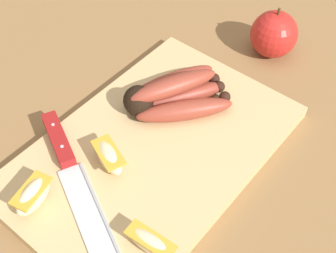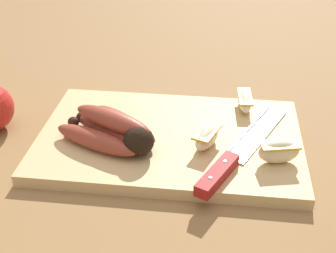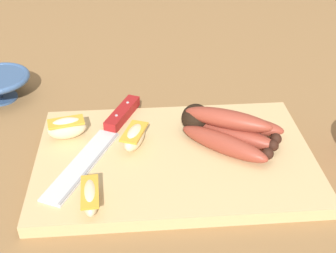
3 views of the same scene
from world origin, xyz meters
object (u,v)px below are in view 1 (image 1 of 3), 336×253
at_px(apple_wedge_far, 109,157).
at_px(banana_bunch, 173,94).
at_px(chefs_knife, 69,165).
at_px(whole_apple, 274,34).
at_px(apple_wedge_near, 151,243).
at_px(apple_wedge_middle, 33,196).

bearing_deg(apple_wedge_far, banana_bunch, 2.01).
distance_m(chefs_knife, whole_apple, 0.42).
bearing_deg(apple_wedge_far, chefs_knife, 135.59).
height_order(chefs_knife, apple_wedge_near, apple_wedge_near).
distance_m(apple_wedge_middle, whole_apple, 0.49).
relative_size(chefs_knife, apple_wedge_far, 3.82).
xyz_separation_m(apple_wedge_far, whole_apple, (0.37, -0.04, 0.00)).
relative_size(banana_bunch, apple_wedge_near, 2.49).
distance_m(chefs_knife, apple_wedge_middle, 0.07).
bearing_deg(apple_wedge_middle, banana_bunch, -5.58).
bearing_deg(chefs_knife, apple_wedge_middle, -172.37).
xyz_separation_m(banana_bunch, apple_wedge_middle, (-0.26, 0.02, -0.00)).
relative_size(apple_wedge_middle, apple_wedge_far, 0.95).
distance_m(banana_bunch, apple_wedge_middle, 0.26).
xyz_separation_m(chefs_knife, whole_apple, (0.41, -0.08, 0.02)).
relative_size(banana_bunch, apple_wedge_middle, 2.68).
bearing_deg(whole_apple, apple_wedge_middle, 171.86).
bearing_deg(chefs_knife, banana_bunch, -10.32).
distance_m(apple_wedge_near, apple_wedge_middle, 0.17).
height_order(banana_bunch, chefs_knife, banana_bunch).
distance_m(chefs_knife, apple_wedge_far, 0.06).
xyz_separation_m(banana_bunch, chefs_knife, (-0.19, 0.03, -0.01)).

